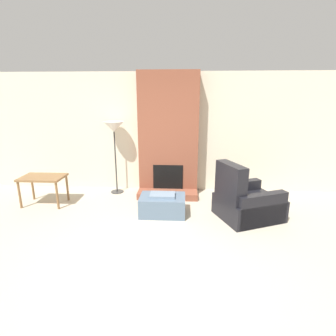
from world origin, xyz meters
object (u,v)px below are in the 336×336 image
ottoman (163,205)px  floor_lamp_left (114,130)px  side_table (43,180)px  armchair (244,203)px

ottoman → floor_lamp_left: size_ratio=0.52×
ottoman → side_table: size_ratio=1.00×
armchair → floor_lamp_left: (-2.56, 1.15, 1.12)m
floor_lamp_left → side_table: bearing=-149.5°
ottoman → armchair: armchair is taller
side_table → ottoman: bearing=-8.0°
side_table → armchair: bearing=-6.1°
armchair → ottoman: bearing=64.7°
side_table → floor_lamp_left: bearing=30.5°
ottoman → floor_lamp_left: 1.97m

